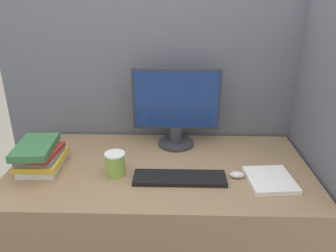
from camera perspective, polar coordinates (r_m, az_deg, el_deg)
name	(u,v)px	position (r m, az deg, el deg)	size (l,w,h in m)	color
cubicle_panel_rear	(163,121)	(2.06, -0.83, 0.93)	(1.94, 0.04, 1.61)	slate
cubicle_panel_right	(317,151)	(1.84, 24.58, -4.05)	(0.04, 0.85, 1.61)	slate
desk	(161,222)	(1.91, -1.31, -16.45)	(1.54, 0.79, 0.72)	#937551
monitor	(176,110)	(1.86, 1.46, 2.74)	(0.50, 0.21, 0.45)	#333338
keyboard	(180,178)	(1.59, 2.05, -9.04)	(0.44, 0.13, 0.02)	black
mouse	(237,175)	(1.64, 11.91, -8.31)	(0.07, 0.04, 0.03)	silver
coffee_cup	(115,164)	(1.63, -9.16, -6.53)	(0.10, 0.10, 0.12)	#8CB247
book_stack	(40,156)	(1.78, -21.42, -4.85)	(0.22, 0.29, 0.14)	silver
paper_pile	(270,180)	(1.65, 17.36, -8.94)	(0.23, 0.25, 0.02)	white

